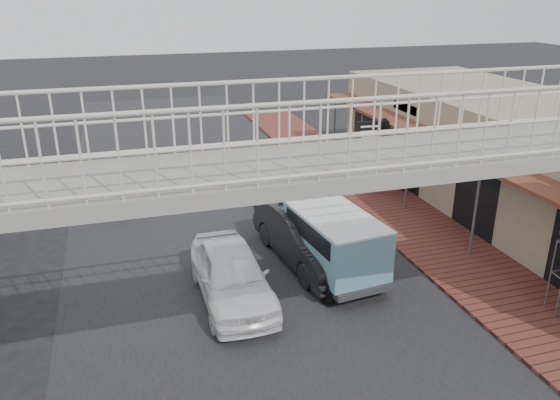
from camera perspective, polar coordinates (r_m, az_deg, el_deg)
ground at (r=14.30m, az=-2.00°, el=-11.50°), size 120.00×120.00×0.00m
road_strip at (r=14.30m, az=-2.00°, el=-11.49°), size 10.00×60.00×0.01m
sidewalk at (r=19.09m, az=14.74°, el=-3.23°), size 3.00×40.00×0.10m
shophouse_row at (r=21.76m, az=24.00°, el=4.14°), size 7.20×18.00×4.00m
footbridge at (r=9.40m, az=4.19°, el=-7.82°), size 16.40×2.40×6.34m
white_hatchback at (r=14.47m, az=-5.06°, el=-7.74°), size 1.78×4.36×1.48m
dark_sedan at (r=16.33m, az=3.03°, el=-3.83°), size 2.27×5.12×1.63m
angkot_curb at (r=22.19m, az=-0.11°, el=2.47°), size 2.49×4.43×1.17m
angkot_far at (r=22.41m, az=-16.56°, el=1.93°), size 1.87×4.51×1.30m
angkot_van at (r=15.46m, az=5.36°, el=-3.70°), size 2.21×4.14×1.95m
motorcycle_near at (r=22.20m, az=11.50°, el=2.10°), size 2.04×1.16×1.02m
motorcycle_far at (r=25.63m, az=4.51°, el=4.97°), size 1.63×0.84×0.94m
arrow_sign at (r=21.62m, az=11.35°, el=6.93°), size 1.78×1.14×3.02m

